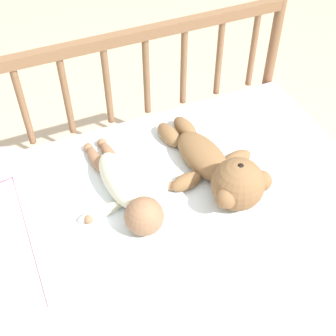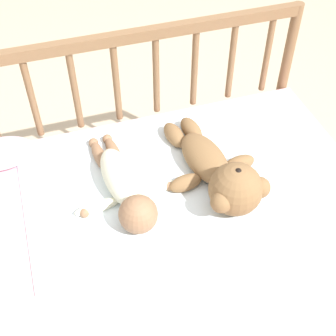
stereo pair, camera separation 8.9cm
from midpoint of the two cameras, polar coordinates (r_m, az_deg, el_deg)
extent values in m
plane|color=#C6B293|center=(1.83, -1.31, -13.26)|extent=(12.00, 12.00, 0.00)
cube|color=#EDB7C6|center=(1.61, -1.47, -8.40)|extent=(1.15, 0.64, 0.54)
cylinder|color=brown|center=(1.89, 10.22, 7.97)|extent=(0.04, 0.04, 0.86)
cube|color=brown|center=(1.46, -7.22, 15.43)|extent=(1.11, 0.03, 0.04)
cylinder|color=brown|center=(1.51, -18.85, 6.90)|extent=(0.02, 0.02, 0.29)
cylinder|color=brown|center=(1.52, -13.94, 8.34)|extent=(0.02, 0.02, 0.29)
cylinder|color=brown|center=(1.54, -9.07, 9.69)|extent=(0.02, 0.02, 0.29)
cylinder|color=brown|center=(1.57, -4.31, 10.93)|extent=(0.02, 0.02, 0.29)
cylinder|color=brown|center=(1.60, 0.29, 12.06)|extent=(0.02, 0.02, 0.29)
cylinder|color=brown|center=(1.65, 4.68, 13.05)|extent=(0.02, 0.02, 0.29)
cylinder|color=brown|center=(1.71, 8.81, 13.91)|extent=(0.02, 0.02, 0.29)
cube|color=white|center=(1.41, -2.46, -1.40)|extent=(0.83, 0.55, 0.01)
ellipsoid|color=olive|center=(1.42, 2.48, 1.42)|extent=(0.14, 0.24, 0.08)
sphere|color=olive|center=(1.31, 6.58, -2.03)|extent=(0.15, 0.15, 0.15)
sphere|color=tan|center=(1.27, 6.73, -0.79)|extent=(0.06, 0.06, 0.06)
sphere|color=black|center=(1.26, 6.83, 0.04)|extent=(0.02, 0.02, 0.02)
sphere|color=olive|center=(1.32, 9.40, -1.64)|extent=(0.06, 0.06, 0.06)
sphere|color=olive|center=(1.26, 5.06, -3.75)|extent=(0.06, 0.06, 0.06)
ellipsoid|color=olive|center=(1.45, 6.62, 1.05)|extent=(0.11, 0.06, 0.05)
ellipsoid|color=olive|center=(1.37, 0.38, -1.75)|extent=(0.11, 0.06, 0.05)
ellipsoid|color=olive|center=(1.54, 0.44, 4.81)|extent=(0.07, 0.12, 0.05)
ellipsoid|color=olive|center=(1.51, -1.56, 4.01)|extent=(0.07, 0.12, 0.05)
ellipsoid|color=#EAEACC|center=(1.36, -7.70, -1.58)|extent=(0.11, 0.24, 0.09)
sphere|color=#936B4C|center=(1.26, -4.97, -5.94)|extent=(0.11, 0.11, 0.11)
ellipsoid|color=#EAEACC|center=(1.36, -3.26, -2.69)|extent=(0.14, 0.05, 0.03)
ellipsoid|color=#EAEACC|center=(1.33, -10.07, -5.34)|extent=(0.14, 0.05, 0.03)
sphere|color=#936B4C|center=(1.37, -1.60, -2.27)|extent=(0.03, 0.03, 0.03)
sphere|color=#936B4C|center=(1.32, -11.62, -6.18)|extent=(0.03, 0.03, 0.03)
ellipsoid|color=#936B4C|center=(1.47, -8.77, 1.41)|extent=(0.05, 0.14, 0.04)
ellipsoid|color=#936B4C|center=(1.46, -10.44, 0.79)|extent=(0.05, 0.14, 0.04)
sphere|color=#936B4C|center=(1.52, -9.73, 2.95)|extent=(0.03, 0.03, 0.03)
sphere|color=#936B4C|center=(1.51, -11.35, 2.37)|extent=(0.03, 0.03, 0.03)
camera|label=1|loc=(0.04, -91.88, -1.96)|focal=50.00mm
camera|label=2|loc=(0.04, 88.12, 1.96)|focal=50.00mm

